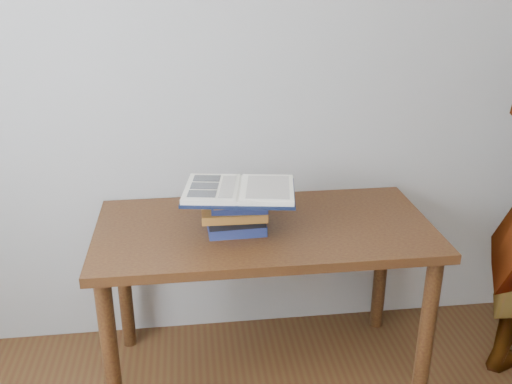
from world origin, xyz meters
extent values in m
cube|color=#A6A39D|center=(0.00, 1.75, 1.30)|extent=(3.50, 0.04, 2.60)
cube|color=#4D3113|center=(0.06, 1.38, 0.67)|extent=(1.29, 0.65, 0.04)
cylinder|color=#4D3113|center=(-0.53, 1.12, 0.33)|extent=(0.06, 0.06, 0.65)
cylinder|color=#4D3113|center=(0.64, 1.12, 0.33)|extent=(0.06, 0.06, 0.65)
cylinder|color=#4D3113|center=(-0.53, 1.64, 0.33)|extent=(0.06, 0.06, 0.65)
cylinder|color=#4D3113|center=(0.64, 1.64, 0.33)|extent=(0.06, 0.06, 0.65)
cube|color=#1B1C51|center=(-0.06, 1.35, 0.71)|extent=(0.22, 0.16, 0.04)
cube|color=black|center=(-0.06, 1.34, 0.74)|extent=(0.21, 0.15, 0.03)
cube|color=#A25524|center=(-0.06, 1.34, 0.78)|extent=(0.24, 0.16, 0.03)
cube|color=#1B1C51|center=(-0.04, 1.35, 0.81)|extent=(0.22, 0.17, 0.03)
cube|color=#A25524|center=(-0.05, 1.33, 0.84)|extent=(0.21, 0.16, 0.03)
cube|color=black|center=(-0.04, 1.32, 0.85)|extent=(0.44, 0.34, 0.01)
cube|color=beige|center=(-0.14, 1.34, 0.87)|extent=(0.23, 0.29, 0.02)
cube|color=beige|center=(0.05, 1.31, 0.87)|extent=(0.23, 0.29, 0.02)
cylinder|color=beige|center=(-0.04, 1.32, 0.87)|extent=(0.06, 0.26, 0.01)
cube|color=black|center=(-0.16, 1.42, 0.88)|extent=(0.11, 0.08, 0.00)
cube|color=black|center=(-0.17, 1.35, 0.88)|extent=(0.11, 0.08, 0.00)
cube|color=black|center=(-0.18, 1.27, 0.88)|extent=(0.11, 0.08, 0.00)
cube|color=beige|center=(-0.09, 1.33, 0.88)|extent=(0.08, 0.22, 0.00)
cube|color=beige|center=(0.06, 1.31, 0.88)|extent=(0.19, 0.24, 0.00)
camera|label=1|loc=(-0.22, -0.58, 1.64)|focal=40.00mm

